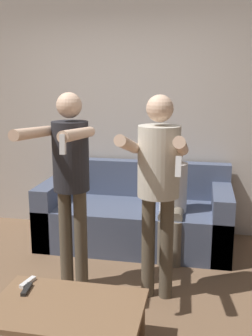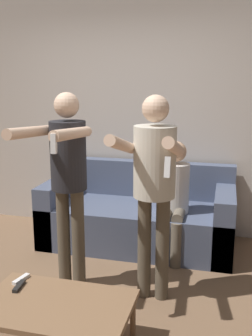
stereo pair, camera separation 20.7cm
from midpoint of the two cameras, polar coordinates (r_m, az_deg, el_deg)
name	(u,v)px [view 1 (the left image)]	position (r m, az deg, el deg)	size (l,w,h in m)	color
ground_plane	(74,311)	(3.30, -9.43, -19.88)	(14.00, 14.00, 0.00)	brown
wall_back	(122,116)	(4.60, -1.84, 7.56)	(6.40, 0.06, 2.70)	beige
couch	(135,217)	(4.32, 0.01, -7.16)	(2.02, 0.90, 0.86)	#4C5670
person_standing_left	(70,171)	(3.21, -9.97, -0.45)	(0.42, 0.79, 1.67)	brown
person_standing_right	(158,175)	(3.04, 2.77, -1.02)	(0.45, 0.78, 1.66)	brown
person_seated	(173,194)	(3.95, 5.28, -3.86)	(0.28, 0.52, 1.17)	#6B6051
coffee_table	(67,310)	(2.72, -10.91, -19.66)	(0.98, 0.62, 0.36)	#846042
remote_near	(27,289)	(2.91, -16.29, -16.56)	(0.05, 0.15, 0.02)	black
remote_far	(28,282)	(2.99, -16.08, -15.66)	(0.07, 0.15, 0.02)	white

